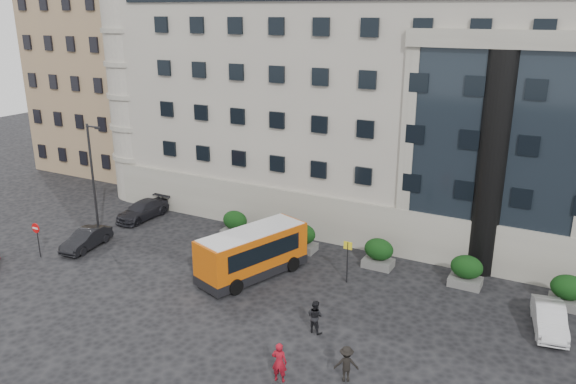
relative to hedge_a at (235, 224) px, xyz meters
name	(u,v)px	position (x,y,z in m)	size (l,w,h in m)	color
ground	(218,297)	(4.00, -7.80, -0.93)	(120.00, 120.00, 0.00)	black
civic_building	(441,91)	(10.00, 14.20, 8.07)	(44.00, 24.00, 18.00)	#9C958A
entrance_column	(492,166)	(16.00, 2.50, 5.57)	(1.80, 1.80, 13.00)	black
apartment_near	(131,63)	(-20.00, 12.20, 9.07)	(14.00, 14.00, 20.00)	#997D59
apartment_far	(213,43)	(-23.00, 30.20, 10.07)	(13.00, 13.00, 22.00)	#7D6349
hedge_a	(235,224)	(0.00, 0.00, 0.00)	(1.80, 1.26, 1.84)	#5F5F5C
hedge_b	(302,237)	(5.20, 0.00, 0.00)	(1.80, 1.26, 1.84)	#5F5F5C
hedge_c	(379,253)	(10.40, 0.00, 0.00)	(1.80, 1.26, 1.84)	#5F5F5C
hedge_d	(466,271)	(15.60, 0.00, 0.00)	(1.80, 1.26, 1.84)	#5F5F5C
hedge_e	(568,292)	(20.80, 0.00, 0.00)	(1.80, 1.26, 1.84)	#5F5F5C
street_lamp	(94,178)	(-7.94, -4.80, 3.44)	(1.16, 0.18, 8.00)	#262628
bus_stop_sign	(348,255)	(9.50, -2.80, 0.80)	(0.50, 0.08, 2.52)	#262628
no_entry_sign	(37,233)	(-9.00, -8.84, 0.72)	(0.64, 0.16, 2.32)	#262628
minibus	(252,251)	(4.27, -4.63, 0.63)	(4.42, 7.16, 2.83)	#C35009
red_truck	(210,163)	(-9.76, 10.61, 0.57)	(2.87, 5.59, 2.93)	#950E0A
parked_car_b	(86,239)	(-7.50, -6.36, -0.29)	(1.35, 3.88, 1.28)	black
parked_car_c	(143,210)	(-8.08, -0.36, -0.27)	(1.84, 4.54, 1.32)	black
parked_car_d	(174,179)	(-11.36, 7.26, -0.30)	(2.09, 4.53, 1.26)	black
white_taxi	(549,319)	(20.16, -2.86, -0.28)	(1.37, 3.92, 1.29)	silver
pedestrian_a	(279,362)	(10.48, -12.54, -0.02)	(0.66, 0.43, 1.82)	maroon
pedestrian_b	(315,316)	(10.15, -8.40, -0.08)	(0.82, 0.64, 1.69)	black
pedestrian_c	(346,364)	(12.95, -11.19, -0.12)	(1.04, 0.60, 1.61)	black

